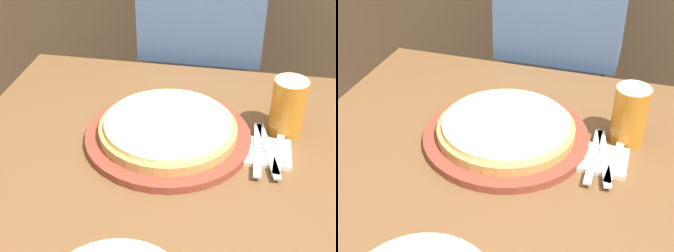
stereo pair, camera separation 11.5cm
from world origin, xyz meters
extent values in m
cylinder|color=brown|center=(-0.05, 0.13, 0.75)|extent=(0.41, 0.41, 0.02)
cylinder|color=tan|center=(-0.05, 0.13, 0.77)|extent=(0.34, 0.34, 0.02)
cylinder|color=beige|center=(-0.05, 0.13, 0.79)|extent=(0.32, 0.32, 0.01)
cylinder|color=#B7701E|center=(0.23, 0.22, 0.82)|extent=(0.09, 0.09, 0.15)
cylinder|color=white|center=(0.23, 0.22, 0.88)|extent=(0.08, 0.08, 0.02)
cube|color=silver|center=(0.19, 0.11, 0.75)|extent=(0.11, 0.11, 0.01)
cube|color=silver|center=(0.17, 0.11, 0.76)|extent=(0.02, 0.22, 0.00)
cube|color=silver|center=(0.19, 0.11, 0.76)|extent=(0.06, 0.21, 0.00)
cube|color=silver|center=(0.22, 0.11, 0.76)|extent=(0.03, 0.18, 0.00)
cube|color=#33333D|center=(-0.04, 0.69, 0.36)|extent=(0.33, 0.20, 0.72)
camera|label=1|loc=(0.12, -0.81, 1.43)|focal=50.00mm
camera|label=2|loc=(0.23, -0.78, 1.43)|focal=50.00mm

